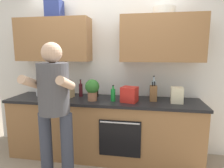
{
  "coord_description": "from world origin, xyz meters",
  "views": [
    {
      "loc": [
        0.6,
        -2.68,
        1.59
      ],
      "look_at": [
        0.15,
        -0.1,
        1.15
      ],
      "focal_mm": 30.65,
      "sensor_mm": 36.0,
      "label": 1
    }
  ],
  "objects_px": {
    "potted_herb": "(92,89)",
    "knife_block": "(153,93)",
    "bottle_soy": "(96,91)",
    "bottle_hotsauce": "(53,95)",
    "grocery_bag_bread": "(67,92)",
    "bottle_wine": "(81,90)",
    "cup_stoneware": "(48,95)",
    "grocery_bag_rice": "(177,95)",
    "grocery_bag_crisps": "(129,94)",
    "bottle_soda": "(113,95)",
    "bottle_water": "(153,89)",
    "mixing_bowl": "(43,92)",
    "person_standing": "(54,105)"
  },
  "relations": [
    {
      "from": "potted_herb",
      "to": "knife_block",
      "type": "bearing_deg",
      "value": 9.55
    },
    {
      "from": "bottle_soy",
      "to": "potted_herb",
      "type": "relative_size",
      "value": 0.71
    },
    {
      "from": "bottle_hotsauce",
      "to": "grocery_bag_bread",
      "type": "distance_m",
      "value": 0.26
    },
    {
      "from": "bottle_wine",
      "to": "cup_stoneware",
      "type": "relative_size",
      "value": 2.89
    },
    {
      "from": "bottle_hotsauce",
      "to": "grocery_bag_rice",
      "type": "relative_size",
      "value": 0.92
    },
    {
      "from": "bottle_wine",
      "to": "grocery_bag_crisps",
      "type": "relative_size",
      "value": 1.27
    },
    {
      "from": "cup_stoneware",
      "to": "grocery_bag_crisps",
      "type": "xyz_separation_m",
      "value": [
        1.22,
        0.0,
        0.06
      ]
    },
    {
      "from": "cup_stoneware",
      "to": "grocery_bag_bread",
      "type": "xyz_separation_m",
      "value": [
        0.26,
        0.13,
        0.03
      ]
    },
    {
      "from": "grocery_bag_rice",
      "to": "grocery_bag_bread",
      "type": "xyz_separation_m",
      "value": [
        -1.61,
        0.05,
        -0.03
      ]
    },
    {
      "from": "bottle_soda",
      "to": "bottle_water",
      "type": "xyz_separation_m",
      "value": [
        0.57,
        0.29,
        0.05
      ]
    },
    {
      "from": "bottle_wine",
      "to": "bottle_soy",
      "type": "bearing_deg",
      "value": 6.9
    },
    {
      "from": "bottle_hotsauce",
      "to": "grocery_bag_crisps",
      "type": "distance_m",
      "value": 1.1
    },
    {
      "from": "mixing_bowl",
      "to": "knife_block",
      "type": "height_order",
      "value": "knife_block"
    },
    {
      "from": "potted_herb",
      "to": "person_standing",
      "type": "bearing_deg",
      "value": -110.72
    },
    {
      "from": "bottle_soy",
      "to": "knife_block",
      "type": "height_order",
      "value": "knife_block"
    },
    {
      "from": "person_standing",
      "to": "grocery_bag_rice",
      "type": "relative_size",
      "value": 7.9
    },
    {
      "from": "bottle_hotsauce",
      "to": "grocery_bag_rice",
      "type": "height_order",
      "value": "grocery_bag_rice"
    },
    {
      "from": "bottle_hotsauce",
      "to": "bottle_wine",
      "type": "relative_size",
      "value": 0.74
    },
    {
      "from": "bottle_water",
      "to": "mixing_bowl",
      "type": "xyz_separation_m",
      "value": [
        -1.74,
        -0.12,
        -0.09
      ]
    },
    {
      "from": "grocery_bag_bread",
      "to": "bottle_wine",
      "type": "bearing_deg",
      "value": 24.01
    },
    {
      "from": "bottle_soy",
      "to": "grocery_bag_crisps",
      "type": "distance_m",
      "value": 0.58
    },
    {
      "from": "cup_stoneware",
      "to": "grocery_bag_bread",
      "type": "relative_size",
      "value": 0.54
    },
    {
      "from": "bottle_hotsauce",
      "to": "cup_stoneware",
      "type": "relative_size",
      "value": 2.13
    },
    {
      "from": "mixing_bowl",
      "to": "grocery_bag_bread",
      "type": "bearing_deg",
      "value": -7.36
    },
    {
      "from": "bottle_soda",
      "to": "potted_herb",
      "type": "distance_m",
      "value": 0.31
    },
    {
      "from": "bottle_water",
      "to": "mixing_bowl",
      "type": "relative_size",
      "value": 1.57
    },
    {
      "from": "bottle_soda",
      "to": "grocery_bag_crisps",
      "type": "relative_size",
      "value": 1.09
    },
    {
      "from": "bottle_soy",
      "to": "mixing_bowl",
      "type": "height_order",
      "value": "bottle_soy"
    },
    {
      "from": "mixing_bowl",
      "to": "grocery_bag_crisps",
      "type": "height_order",
      "value": "grocery_bag_crisps"
    },
    {
      "from": "bottle_water",
      "to": "person_standing",
      "type": "bearing_deg",
      "value": -138.77
    },
    {
      "from": "mixing_bowl",
      "to": "grocery_bag_crisps",
      "type": "distance_m",
      "value": 1.42
    },
    {
      "from": "person_standing",
      "to": "knife_block",
      "type": "bearing_deg",
      "value": 36.12
    },
    {
      "from": "cup_stoneware",
      "to": "mixing_bowl",
      "type": "distance_m",
      "value": 0.26
    },
    {
      "from": "bottle_hotsauce",
      "to": "bottle_soy",
      "type": "distance_m",
      "value": 0.66
    },
    {
      "from": "bottle_soda",
      "to": "mixing_bowl",
      "type": "bearing_deg",
      "value": 171.51
    },
    {
      "from": "grocery_bag_rice",
      "to": "cup_stoneware",
      "type": "bearing_deg",
      "value": -177.79
    },
    {
      "from": "knife_block",
      "to": "bottle_hotsauce",
      "type": "bearing_deg",
      "value": -170.69
    },
    {
      "from": "cup_stoneware",
      "to": "mixing_bowl",
      "type": "xyz_separation_m",
      "value": [
        -0.18,
        0.18,
        0.0
      ]
    },
    {
      "from": "mixing_bowl",
      "to": "bottle_water",
      "type": "bearing_deg",
      "value": 3.93
    },
    {
      "from": "bottle_soda",
      "to": "bottle_soy",
      "type": "height_order",
      "value": "bottle_soda"
    },
    {
      "from": "bottle_water",
      "to": "knife_block",
      "type": "bearing_deg",
      "value": -92.65
    },
    {
      "from": "person_standing",
      "to": "knife_block",
      "type": "relative_size",
      "value": 6.19
    },
    {
      "from": "bottle_hotsauce",
      "to": "potted_herb",
      "type": "distance_m",
      "value": 0.58
    },
    {
      "from": "bottle_soda",
      "to": "cup_stoneware",
      "type": "relative_size",
      "value": 2.47
    },
    {
      "from": "knife_block",
      "to": "grocery_bag_bread",
      "type": "xyz_separation_m",
      "value": [
        -1.3,
        -0.01,
        -0.03
      ]
    },
    {
      "from": "person_standing",
      "to": "grocery_bag_bread",
      "type": "height_order",
      "value": "person_standing"
    },
    {
      "from": "person_standing",
      "to": "cup_stoneware",
      "type": "height_order",
      "value": "person_standing"
    },
    {
      "from": "mixing_bowl",
      "to": "knife_block",
      "type": "xyz_separation_m",
      "value": [
        1.73,
        -0.05,
        0.06
      ]
    },
    {
      "from": "bottle_water",
      "to": "bottle_soy",
      "type": "height_order",
      "value": "bottle_water"
    },
    {
      "from": "person_standing",
      "to": "cup_stoneware",
      "type": "distance_m",
      "value": 0.81
    }
  ]
}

